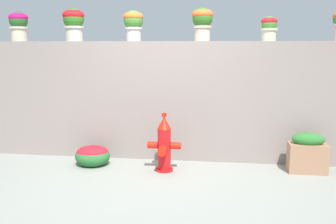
# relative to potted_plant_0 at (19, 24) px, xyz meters

# --- Properties ---
(ground_plane) EXTENTS (24.00, 24.00, 0.00)m
(ground_plane) POSITION_rel_potted_plant_0_xyz_m (2.35, -1.32, -2.02)
(ground_plane) COLOR gray
(stone_wall) EXTENTS (5.42, 0.39, 1.75)m
(stone_wall) POSITION_rel_potted_plant_0_xyz_m (2.35, -0.03, -1.15)
(stone_wall) COLOR gray
(stone_wall) RESTS_ON ground
(potted_plant_0) EXTENTS (0.29, 0.29, 0.45)m
(potted_plant_0) POSITION_rel_potted_plant_0_xyz_m (0.00, 0.00, 0.00)
(potted_plant_0) COLOR beige
(potted_plant_0) RESTS_ON stone_wall
(potted_plant_1) EXTENTS (0.33, 0.33, 0.49)m
(potted_plant_1) POSITION_rel_potted_plant_0_xyz_m (0.90, -0.03, 0.02)
(potted_plant_1) COLOR #BEB6AA
(potted_plant_1) RESTS_ON stone_wall
(potted_plant_2) EXTENTS (0.30, 0.30, 0.44)m
(potted_plant_2) POSITION_rel_potted_plant_0_xyz_m (1.82, -0.05, 0.00)
(potted_plant_2) COLOR beige
(potted_plant_2) RESTS_ON stone_wall
(potted_plant_3) EXTENTS (0.31, 0.31, 0.47)m
(potted_plant_3) POSITION_rel_potted_plant_0_xyz_m (2.83, -0.04, 0.02)
(potted_plant_3) COLOR beige
(potted_plant_3) RESTS_ON stone_wall
(potted_plant_4) EXTENTS (0.23, 0.23, 0.34)m
(potted_plant_4) POSITION_rel_potted_plant_0_xyz_m (3.77, -0.04, -0.07)
(potted_plant_4) COLOR beige
(potted_plant_4) RESTS_ON stone_wall
(fire_hydrant) EXTENTS (0.46, 0.36, 0.80)m
(fire_hydrant) POSITION_rel_potted_plant_0_xyz_m (2.37, -0.71, -1.67)
(fire_hydrant) COLOR red
(fire_hydrant) RESTS_ON ground
(flower_bush_left) EXTENTS (0.50, 0.45, 0.29)m
(flower_bush_left) POSITION_rel_potted_plant_0_xyz_m (1.32, -0.60, -1.87)
(flower_bush_left) COLOR #296931
(flower_bush_left) RESTS_ON ground
(planter_box) EXTENTS (0.50, 0.27, 0.54)m
(planter_box) POSITION_rel_potted_plant_0_xyz_m (4.29, -0.51, -1.76)
(planter_box) COLOR #9F7154
(planter_box) RESTS_ON ground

